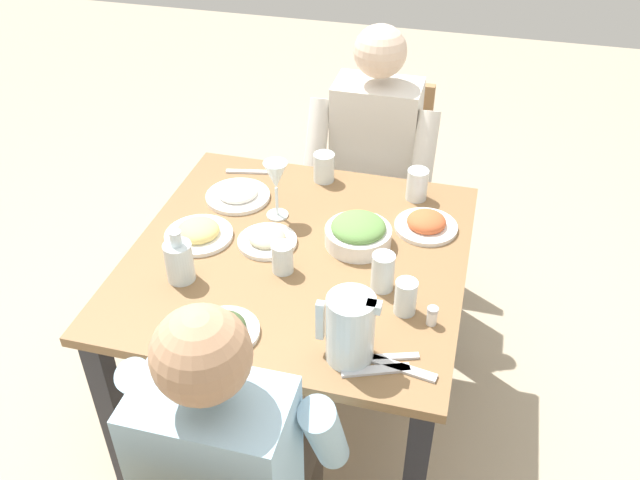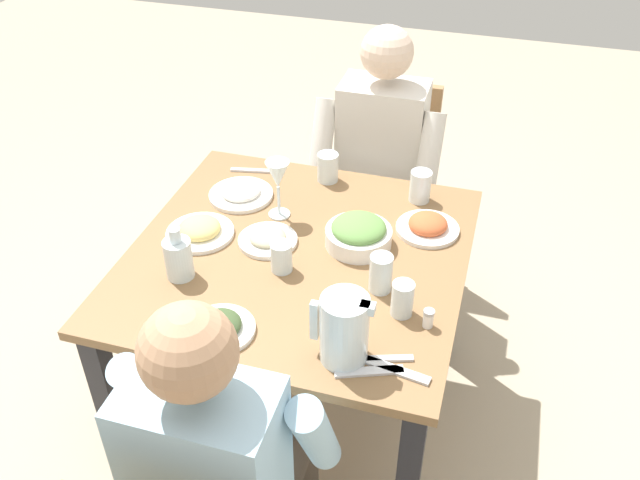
# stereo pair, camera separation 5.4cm
# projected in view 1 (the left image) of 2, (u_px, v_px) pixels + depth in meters

# --- Properties ---
(ground_plane) EXTENTS (8.00, 8.00, 0.00)m
(ground_plane) POSITION_uv_depth(u_px,v_px,m) (302.00, 410.00, 2.48)
(ground_plane) COLOR tan
(dining_table) EXTENTS (0.99, 0.99, 0.73)m
(dining_table) POSITION_uv_depth(u_px,v_px,m) (299.00, 280.00, 2.10)
(dining_table) COLOR olive
(dining_table) RESTS_ON ground_plane
(chair_near) EXTENTS (0.40, 0.40, 0.87)m
(chair_near) POSITION_uv_depth(u_px,v_px,m) (378.00, 176.00, 2.83)
(chair_near) COLOR #997047
(chair_near) RESTS_ON ground_plane
(diner_near) EXTENTS (0.48, 0.53, 1.17)m
(diner_near) POSITION_uv_depth(u_px,v_px,m) (370.00, 170.00, 2.59)
(diner_near) COLOR silver
(diner_near) RESTS_ON ground_plane
(diner_far) EXTENTS (0.48, 0.53, 1.17)m
(diner_far) POSITION_uv_depth(u_px,v_px,m) (236.00, 458.00, 1.57)
(diner_far) COLOR #9EC6E0
(diner_far) RESTS_ON ground_plane
(water_pitcher) EXTENTS (0.16, 0.12, 0.19)m
(water_pitcher) POSITION_uv_depth(u_px,v_px,m) (350.00, 328.00, 1.65)
(water_pitcher) COLOR silver
(water_pitcher) RESTS_ON dining_table
(salad_bowl) EXTENTS (0.20, 0.20, 0.09)m
(salad_bowl) POSITION_uv_depth(u_px,v_px,m) (358.00, 233.00, 2.05)
(salad_bowl) COLOR white
(salad_bowl) RESTS_ON dining_table
(plate_dolmas) EXTENTS (0.18, 0.18, 0.05)m
(plate_dolmas) POSITION_uv_depth(u_px,v_px,m) (224.00, 329.00, 1.76)
(plate_dolmas) COLOR white
(plate_dolmas) RESTS_ON dining_table
(plate_fries) EXTENTS (0.21, 0.21, 0.05)m
(plate_fries) POSITION_uv_depth(u_px,v_px,m) (198.00, 233.00, 2.09)
(plate_fries) COLOR white
(plate_fries) RESTS_ON dining_table
(plate_yoghurt) EXTENTS (0.21, 0.21, 0.04)m
(plate_yoghurt) POSITION_uv_depth(u_px,v_px,m) (238.00, 194.00, 2.27)
(plate_yoghurt) COLOR white
(plate_yoghurt) RESTS_ON dining_table
(plate_rice_curry) EXTENTS (0.20, 0.20, 0.06)m
(plate_rice_curry) POSITION_uv_depth(u_px,v_px,m) (426.00, 224.00, 2.13)
(plate_rice_curry) COLOR white
(plate_rice_curry) RESTS_ON dining_table
(plate_beans) EXTENTS (0.18, 0.18, 0.04)m
(plate_beans) POSITION_uv_depth(u_px,v_px,m) (267.00, 239.00, 2.07)
(plate_beans) COLOR white
(plate_beans) RESTS_ON dining_table
(water_glass_near_left) EXTENTS (0.07, 0.07, 0.10)m
(water_glass_near_left) POSITION_uv_depth(u_px,v_px,m) (324.00, 167.00, 2.34)
(water_glass_near_left) COLOR silver
(water_glass_near_left) RESTS_ON dining_table
(water_glass_by_pitcher) EXTENTS (0.06, 0.06, 0.10)m
(water_glass_by_pitcher) POSITION_uv_depth(u_px,v_px,m) (406.00, 297.00, 1.81)
(water_glass_by_pitcher) COLOR silver
(water_glass_by_pitcher) RESTS_ON dining_table
(water_glass_far_right) EXTENTS (0.06, 0.06, 0.09)m
(water_glass_far_right) POSITION_uv_depth(u_px,v_px,m) (282.00, 258.00, 1.95)
(water_glass_far_right) COLOR silver
(water_glass_far_right) RESTS_ON dining_table
(water_glass_far_left) EXTENTS (0.06, 0.06, 0.11)m
(water_glass_far_left) POSITION_uv_depth(u_px,v_px,m) (383.00, 272.00, 1.88)
(water_glass_far_left) COLOR silver
(water_glass_far_left) RESTS_ON dining_table
(water_glass_center) EXTENTS (0.07, 0.07, 0.11)m
(water_glass_center) POSITION_uv_depth(u_px,v_px,m) (417.00, 184.00, 2.25)
(water_glass_center) COLOR silver
(water_glass_center) RESTS_ON dining_table
(wine_glass) EXTENTS (0.08, 0.08, 0.20)m
(wine_glass) POSITION_uv_depth(u_px,v_px,m) (276.00, 178.00, 2.11)
(wine_glass) COLOR silver
(wine_glass) RESTS_ON dining_table
(oil_carafe) EXTENTS (0.08, 0.08, 0.16)m
(oil_carafe) POSITION_uv_depth(u_px,v_px,m) (180.00, 263.00, 1.91)
(oil_carafe) COLOR silver
(oil_carafe) RESTS_ON dining_table
(salt_shaker) EXTENTS (0.03, 0.03, 0.05)m
(salt_shaker) POSITION_uv_depth(u_px,v_px,m) (432.00, 316.00, 1.78)
(salt_shaker) COLOR white
(salt_shaker) RESTS_ON dining_table
(fork_near) EXTENTS (0.17, 0.09, 0.01)m
(fork_near) POSITION_uv_depth(u_px,v_px,m) (375.00, 370.00, 1.66)
(fork_near) COLOR silver
(fork_near) RESTS_ON dining_table
(knife_near) EXTENTS (0.18, 0.08, 0.01)m
(knife_near) POSITION_uv_depth(u_px,v_px,m) (382.00, 357.00, 1.70)
(knife_near) COLOR silver
(knife_near) RESTS_ON dining_table
(fork_far) EXTENTS (0.17, 0.05, 0.01)m
(fork_far) POSITION_uv_depth(u_px,v_px,m) (403.00, 368.00, 1.67)
(fork_far) COLOR silver
(fork_far) RESTS_ON dining_table
(knife_far) EXTENTS (0.18, 0.05, 0.01)m
(knife_far) POSITION_uv_depth(u_px,v_px,m) (252.00, 172.00, 2.41)
(knife_far) COLOR silver
(knife_far) RESTS_ON dining_table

